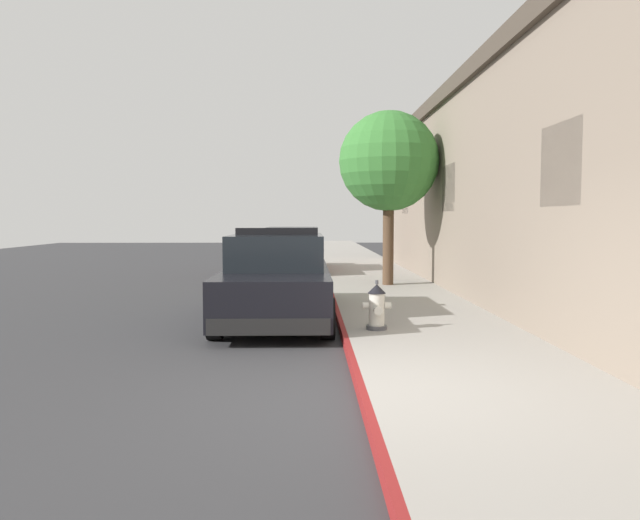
{
  "coord_description": "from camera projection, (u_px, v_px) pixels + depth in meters",
  "views": [
    {
      "loc": [
        -0.59,
        -5.96,
        1.86
      ],
      "look_at": [
        -0.34,
        6.46,
        1.0
      ],
      "focal_mm": 34.12,
      "sensor_mm": 36.0,
      "label": 1
    }
  ],
  "objects": [
    {
      "name": "ground_plane",
      "position": [
        154.0,
        293.0,
        15.97
      ],
      "size": [
        29.2,
        60.0,
        0.2
      ],
      "primitive_type": "cube",
      "color": "#353538"
    },
    {
      "name": "police_cruiser",
      "position": [
        277.0,
        280.0,
        10.99
      ],
      "size": [
        1.94,
        4.84,
        1.68
      ],
      "color": "black",
      "rests_on": "ground"
    },
    {
      "name": "parked_car_silver_ahead",
      "position": [
        293.0,
        252.0,
        20.26
      ],
      "size": [
        1.94,
        4.84,
        1.56
      ],
      "color": "maroon",
      "rests_on": "ground"
    },
    {
      "name": "curb_painted_edge",
      "position": [
        329.0,
        286.0,
        16.05
      ],
      "size": [
        0.08,
        60.0,
        0.15
      ],
      "primitive_type": "cube",
      "color": "maroon",
      "rests_on": "ground"
    },
    {
      "name": "storefront_building",
      "position": [
        571.0,
        190.0,
        14.39
      ],
      "size": [
        6.11,
        22.96,
        5.03
      ],
      "color": "gray",
      "rests_on": "ground"
    },
    {
      "name": "street_tree",
      "position": [
        389.0,
        162.0,
        15.43
      ],
      "size": [
        2.54,
        2.54,
        4.42
      ],
      "color": "brown",
      "rests_on": "sidewalk_pavement"
    },
    {
      "name": "fire_hydrant",
      "position": [
        377.0,
        307.0,
        9.32
      ],
      "size": [
        0.44,
        0.4,
        0.76
      ],
      "color": "#4C4C51",
      "rests_on": "sidewalk_pavement"
    },
    {
      "name": "sidewalk_pavement",
      "position": [
        382.0,
        286.0,
        16.08
      ],
      "size": [
        2.73,
        60.0,
        0.15
      ],
      "primitive_type": "cube",
      "color": "#9E9991",
      "rests_on": "ground"
    }
  ]
}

